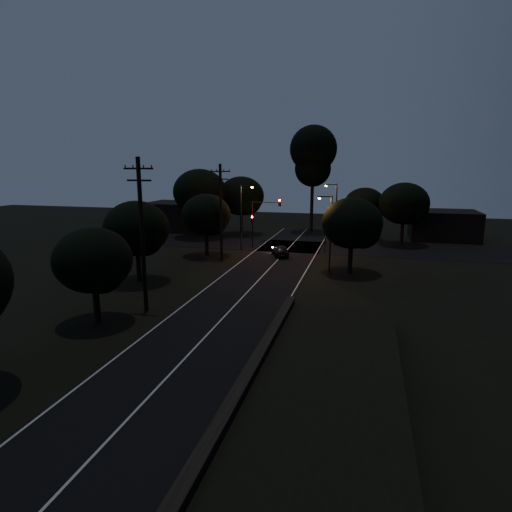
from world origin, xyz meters
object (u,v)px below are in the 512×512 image
Objects in this scene: tall_pine at (313,155)px; signal_left at (252,226)px; utility_pole_mid at (142,233)px; streetlight_c at (329,228)px; streetlight_b at (335,210)px; car at (280,250)px; signal_right at (326,228)px; signal_mast at (265,214)px; utility_pole_far at (221,211)px; streetlight_a at (243,213)px.

signal_left is (-5.60, -15.01, -8.88)m from tall_pine.
streetlight_c is (11.83, 15.00, -1.39)m from utility_pole_mid.
signal_left is at bearing -157.95° from streetlight_b.
utility_pole_mid is 0.68× the size of tall_pine.
car is at bearing -93.41° from tall_pine.
utility_pole_mid is 2.68× the size of signal_right.
streetlight_c is at bearing -48.81° from signal_mast.
signal_mast is at bearing 131.19° from streetlight_c.
streetlight_b is at bearing 80.00° from signal_right.
utility_pole_mid reaches higher than signal_mast.
signal_left is 2.26m from signal_mast.
utility_pole_far is 8.53m from signal_left.
utility_pole_mid is 22.25m from car.
streetlight_b is 10.58m from car.
streetlight_b reaches higher than car.
signal_right is 10.18m from streetlight_c.
car is (4.46, -4.13, -2.17)m from signal_left.
signal_right is at bearing -160.19° from car.
streetlight_a reaches higher than signal_right.
tall_pine reaches higher than signal_mast.
streetlight_b is (0.71, 4.01, 1.80)m from signal_right.
streetlight_a is 13.72m from streetlight_c.
streetlight_b is at bearing -145.05° from car.
utility_pole_far is 8.64m from signal_mast.
streetlight_a is (-9.91, -1.99, 1.80)m from signal_right.
signal_mast is 0.78× the size of streetlight_a.
utility_pole_far is 24.84m from tall_pine.
tall_pine is at bearing 80.07° from utility_pole_mid.
signal_mast is 3.13m from streetlight_a.
signal_left is at bearing -64.12° from car.
signal_left reaches higher than car.
tall_pine is 2.03× the size of streetlight_b.
signal_right is 0.55× the size of streetlight_c.
utility_pole_far is 1.68× the size of signal_mast.
streetlight_c is (11.83, -2.00, -1.13)m from utility_pole_far.
signal_right is 7.66m from signal_mast.
utility_pole_far reaches higher than car.
utility_pole_far is 2.56× the size of signal_right.
utility_pole_mid is at bearing 53.03° from car.
streetlight_c is 9.14m from car.
streetlight_a is at bearing -168.66° from signal_right.
car is at bearing 33.33° from utility_pole_far.
signal_mast is 0.83× the size of streetlight_c.
signal_mast reaches higher than signal_left.
signal_right is 6.66m from car.
car is (5.17, -2.15, -3.97)m from streetlight_a.
signal_left is at bearing -110.46° from tall_pine.
car is (-4.74, -4.13, -2.17)m from signal_right.
utility_pole_mid is 17.00m from utility_pole_far.
utility_pole_mid is at bearing -99.93° from tall_pine.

